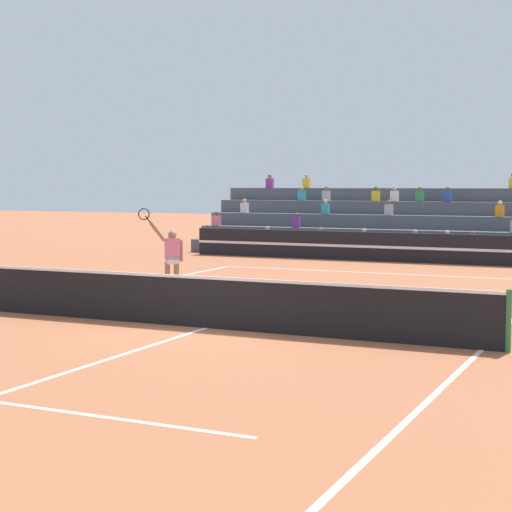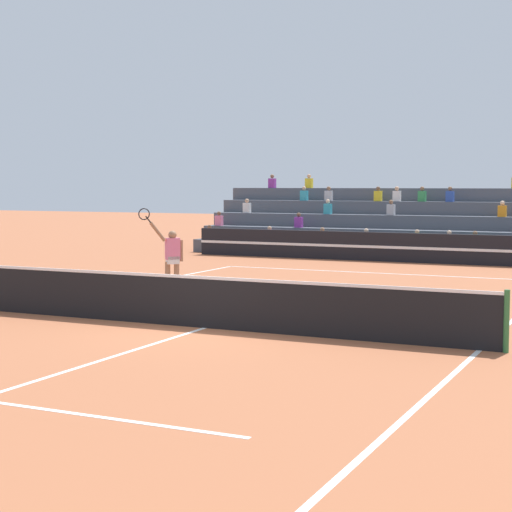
{
  "view_description": "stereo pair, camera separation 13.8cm",
  "coord_description": "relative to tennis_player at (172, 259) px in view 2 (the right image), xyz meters",
  "views": [
    {
      "loc": [
        8.18,
        -15.13,
        2.91
      ],
      "look_at": [
        -0.96,
        4.44,
        1.1
      ],
      "focal_mm": 60.0,
      "sensor_mm": 36.0,
      "label": 1
    },
    {
      "loc": [
        8.31,
        -15.07,
        2.91
      ],
      "look_at": [
        -0.96,
        4.44,
        1.1
      ],
      "focal_mm": 60.0,
      "sensor_mm": 36.0,
      "label": 2
    }
  ],
  "objects": [
    {
      "name": "sponsor_banner_wall",
      "position": [
        3.21,
        12.14,
        -0.43
      ],
      "size": [
        18.0,
        0.26,
        1.1
      ],
      "color": "black",
      "rests_on": "ground"
    },
    {
      "name": "ground_plane",
      "position": [
        3.21,
        -4.04,
        -0.98
      ],
      "size": [
        120.0,
        120.0,
        0.0
      ],
      "primitive_type": "plane",
      "color": "#AD603D"
    },
    {
      "name": "tennis_net",
      "position": [
        3.21,
        -4.04,
        -0.44
      ],
      "size": [
        12.0,
        0.1,
        1.1
      ],
      "color": "#2D6B38",
      "rests_on": "ground"
    },
    {
      "name": "bleacher_stand",
      "position": [
        3.22,
        15.94,
        0.03
      ],
      "size": [
        19.84,
        4.75,
        3.38
      ],
      "color": "#4C515B",
      "rests_on": "ground"
    },
    {
      "name": "tennis_player",
      "position": [
        0.0,
        0.0,
        0.0
      ],
      "size": [
        0.89,
        0.98,
        2.37
      ],
      "color": "#9E7051",
      "rests_on": "ground"
    },
    {
      "name": "tennis_ball",
      "position": [
        3.77,
        -1.22,
        -0.95
      ],
      "size": [
        0.07,
        0.07,
        0.07
      ],
      "primitive_type": "sphere",
      "color": "#C6DB33",
      "rests_on": "ground"
    },
    {
      "name": "court_lines",
      "position": [
        3.21,
        -4.04,
        -0.98
      ],
      "size": [
        11.1,
        23.9,
        0.01
      ],
      "color": "white",
      "rests_on": "ground"
    }
  ]
}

